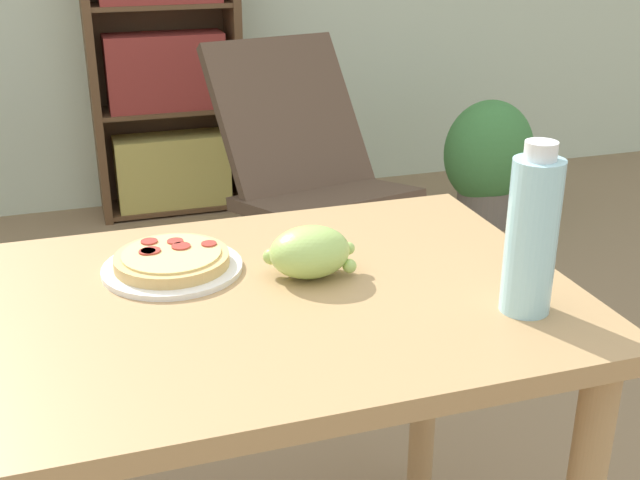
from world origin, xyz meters
TOP-DOWN VIEW (x-y plane):
  - dining_table at (0.13, -0.07)m, footprint 1.17×0.71m
  - pizza_on_plate at (0.09, 0.07)m, footprint 0.24×0.24m
  - grape_bunch at (0.30, -0.02)m, footprint 0.16×0.11m
  - drink_bottle at (0.59, -0.25)m, footprint 0.08×0.08m
  - lounge_chair_far at (0.78, 1.53)m, footprint 0.69×0.86m
  - bookshelf at (0.38, 2.46)m, footprint 0.67×0.27m
  - potted_plant_floor at (1.71, 1.84)m, footprint 0.41×0.35m

SIDE VIEW (x-z plane):
  - lounge_chair_far at x=0.78m, z-range -0.15..0.73m
  - potted_plant_floor at x=1.71m, z-range 0.01..0.58m
  - dining_table at x=0.13m, z-range 0.26..1.03m
  - bookshelf at x=0.38m, z-range -0.04..1.40m
  - pizza_on_plate at x=0.09m, z-range 0.76..0.80m
  - grape_bunch at x=0.30m, z-range 0.76..0.85m
  - drink_bottle at x=0.59m, z-range 0.76..1.03m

